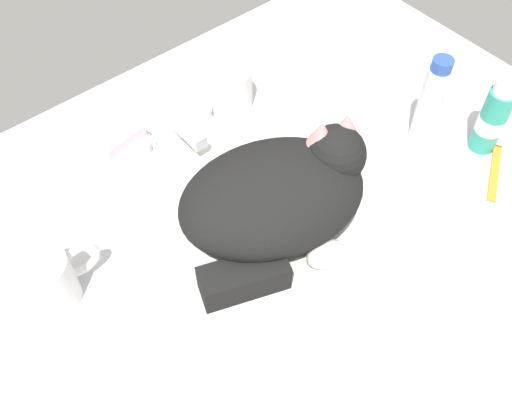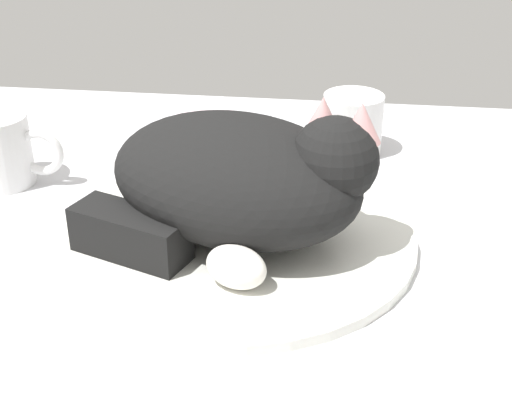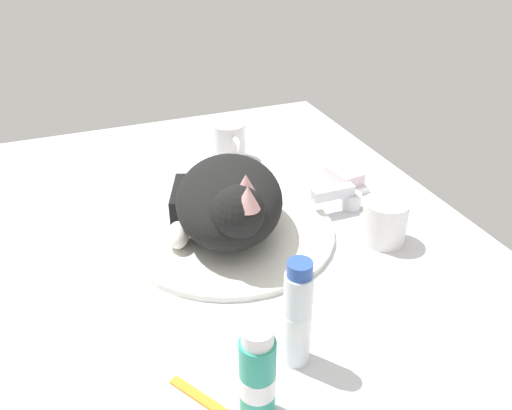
# 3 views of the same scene
# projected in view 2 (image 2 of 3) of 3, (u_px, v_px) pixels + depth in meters

# --- Properties ---
(ground_plane) EXTENTS (1.10, 0.83, 0.03)m
(ground_plane) POSITION_uv_depth(u_px,v_px,m) (236.00, 254.00, 0.74)
(ground_plane) COLOR silver
(sink_basin) EXTENTS (0.35, 0.35, 0.01)m
(sink_basin) POSITION_uv_depth(u_px,v_px,m) (236.00, 236.00, 0.73)
(sink_basin) COLOR silver
(sink_basin) RESTS_ON ground_plane
(faucet) EXTENTS (0.14, 0.10, 0.05)m
(faucet) POSITION_uv_depth(u_px,v_px,m) (263.00, 134.00, 0.92)
(faucet) COLOR silver
(faucet) RESTS_ON ground_plane
(cat) EXTENTS (0.30, 0.25, 0.14)m
(cat) POSITION_uv_depth(u_px,v_px,m) (243.00, 179.00, 0.69)
(cat) COLOR black
(cat) RESTS_ON sink_basin
(coffee_mug) EXTENTS (0.11, 0.07, 0.08)m
(coffee_mug) POSITION_uv_depth(u_px,v_px,m) (1.00, 150.00, 0.83)
(coffee_mug) COLOR white
(coffee_mug) RESTS_ON ground_plane
(rinse_cup) EXTENTS (0.07, 0.07, 0.07)m
(rinse_cup) POSITION_uv_depth(u_px,v_px,m) (352.00, 124.00, 0.91)
(rinse_cup) COLOR white
(rinse_cup) RESTS_ON ground_plane
(soap_dish) EXTENTS (0.09, 0.06, 0.01)m
(soap_dish) POSITION_uv_depth(u_px,v_px,m) (206.00, 130.00, 0.97)
(soap_dish) COLOR white
(soap_dish) RESTS_ON ground_plane
(soap_bar) EXTENTS (0.08, 0.06, 0.02)m
(soap_bar) POSITION_uv_depth(u_px,v_px,m) (205.00, 117.00, 0.96)
(soap_bar) COLOR silver
(soap_bar) RESTS_ON soap_dish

